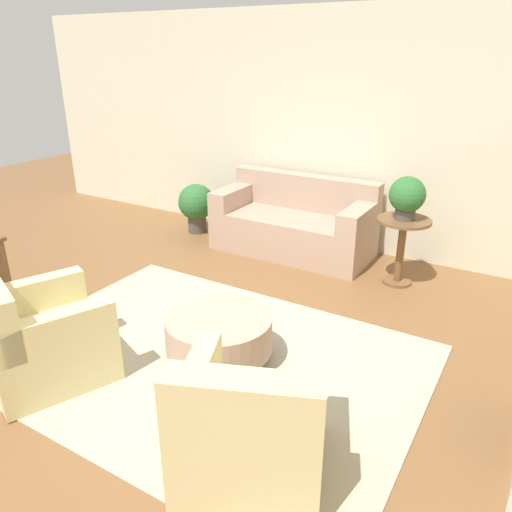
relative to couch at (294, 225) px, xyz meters
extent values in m
plane|color=brown|center=(0.47, -2.49, -0.34)|extent=(16.00, 16.00, 0.00)
cube|color=beige|center=(0.47, 0.53, 1.06)|extent=(9.92, 0.12, 2.80)
cube|color=#B2A893|center=(0.47, -2.49, -0.33)|extent=(3.36, 2.46, 0.01)
cube|color=tan|center=(0.00, -0.05, -0.10)|extent=(1.91, 0.85, 0.47)
cube|color=tan|center=(0.00, 0.28, 0.35)|extent=(1.91, 0.20, 0.43)
cube|color=tan|center=(-0.83, -0.07, 0.25)|extent=(0.24, 0.81, 0.24)
cube|color=tan|center=(0.83, -0.07, 0.25)|extent=(0.24, 0.81, 0.24)
cube|color=brown|center=(0.00, -0.45, -0.31)|extent=(1.71, 0.05, 0.06)
cube|color=beige|center=(-0.44, -3.24, -0.13)|extent=(1.06, 1.08, 0.40)
cube|color=beige|center=(-0.12, -3.35, 0.20)|extent=(0.43, 0.79, 0.25)
cube|color=beige|center=(-0.74, -3.09, 0.20)|extent=(0.43, 0.79, 0.25)
cube|color=brown|center=(-0.29, -2.88, -0.30)|extent=(0.69, 0.32, 0.06)
cube|color=beige|center=(1.37, -3.24, -0.13)|extent=(1.06, 1.08, 0.40)
cube|color=beige|center=(1.49, -3.53, 0.30)|extent=(0.82, 0.49, 0.46)
cube|color=beige|center=(1.68, -3.09, 0.20)|extent=(0.43, 0.79, 0.25)
cube|color=beige|center=(1.06, -3.35, 0.20)|extent=(0.43, 0.79, 0.25)
cube|color=brown|center=(1.23, -2.88, -0.30)|extent=(0.69, 0.32, 0.06)
cylinder|color=tan|center=(0.58, -2.45, -0.07)|extent=(0.84, 0.84, 0.28)
cylinder|color=brown|center=(0.33, -2.70, -0.27)|extent=(0.05, 0.05, 0.12)
cylinder|color=brown|center=(0.83, -2.70, -0.27)|extent=(0.05, 0.05, 0.12)
cylinder|color=brown|center=(0.33, -2.20, -0.27)|extent=(0.05, 0.05, 0.12)
cylinder|color=brown|center=(0.83, -2.20, -0.27)|extent=(0.05, 0.05, 0.12)
cylinder|color=brown|center=(1.38, -0.25, 0.36)|extent=(0.55, 0.55, 0.03)
cylinder|color=brown|center=(1.38, -0.25, 0.00)|extent=(0.08, 0.08, 0.69)
cylinder|color=brown|center=(1.38, -0.25, -0.32)|extent=(0.30, 0.30, 0.03)
cylinder|color=#4C4742|center=(1.38, -0.25, 0.43)|extent=(0.20, 0.20, 0.10)
sphere|color=#2D6B33|center=(1.38, -0.25, 0.64)|extent=(0.37, 0.37, 0.37)
cylinder|color=#4C4742|center=(-1.45, -0.06, -0.23)|extent=(0.25, 0.25, 0.22)
sphere|color=#2D6B33|center=(-1.45, -0.06, 0.08)|extent=(0.48, 0.48, 0.48)
camera|label=1|loc=(2.57, -5.19, 1.98)|focal=35.00mm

